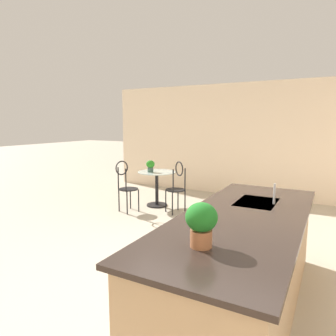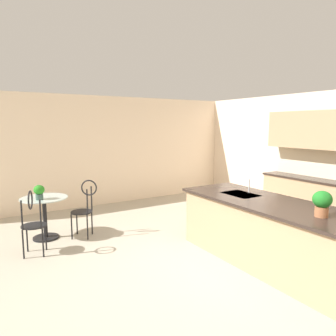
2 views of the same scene
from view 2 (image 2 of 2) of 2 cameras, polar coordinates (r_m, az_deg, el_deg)
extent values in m
plane|color=#B2A893|center=(4.67, 7.12, -17.59)|extent=(40.00, 40.00, 0.00)
cube|color=beige|center=(8.02, -12.12, 3.04)|extent=(0.12, 7.80, 2.70)
cube|color=tan|center=(4.86, 17.50, -11.27)|extent=(2.70, 0.96, 0.88)
cube|color=#2D231E|center=(4.73, 17.73, -6.00)|extent=(2.80, 1.06, 0.04)
cube|color=#B2B5BA|center=(5.09, 13.04, -4.78)|extent=(0.56, 0.40, 0.03)
cube|color=tan|center=(7.09, 25.77, -5.65)|extent=(2.40, 0.60, 0.88)
cube|color=#2D231E|center=(7.00, 25.99, -1.99)|extent=(2.44, 0.64, 0.04)
cube|color=beige|center=(7.10, 26.84, 0.69)|extent=(2.40, 0.04, 0.60)
cube|color=tan|center=(6.90, 26.41, 6.21)|extent=(2.40, 0.36, 0.76)
cylinder|color=black|center=(6.11, -21.25, -11.66)|extent=(0.44, 0.44, 0.03)
cylinder|color=black|center=(6.00, -21.43, -8.39)|extent=(0.07, 0.07, 0.69)
cylinder|color=#B2C6C1|center=(5.92, -21.60, -5.09)|extent=(0.80, 0.80, 0.01)
cylinder|color=black|center=(5.56, -24.20, -11.48)|extent=(0.03, 0.03, 0.45)
cylinder|color=black|center=(5.51, -21.29, -11.49)|extent=(0.03, 0.03, 0.45)
cylinder|color=black|center=(5.31, -24.79, -12.46)|extent=(0.03, 0.03, 0.45)
cylinder|color=black|center=(5.25, -21.73, -12.49)|extent=(0.03, 0.03, 0.45)
cylinder|color=black|center=(5.33, -23.14, -9.60)|extent=(0.48, 0.48, 0.02)
cylinder|color=black|center=(5.16, -25.00, -7.80)|extent=(0.03, 0.03, 0.45)
cylinder|color=black|center=(5.11, -22.12, -7.79)|extent=(0.03, 0.03, 0.45)
torus|color=black|center=(5.08, -23.71, -5.35)|extent=(0.28, 0.11, 0.28)
cylinder|color=black|center=(5.85, -17.08, -10.19)|extent=(0.03, 0.03, 0.45)
cylinder|color=black|center=(6.10, -16.20, -9.40)|extent=(0.03, 0.03, 0.45)
cylinder|color=black|center=(5.76, -14.41, -10.36)|extent=(0.03, 0.03, 0.45)
cylinder|color=black|center=(6.02, -13.63, -9.55)|extent=(0.03, 0.03, 0.45)
cylinder|color=black|center=(5.86, -15.41, -7.68)|extent=(0.53, 0.53, 0.02)
cylinder|color=black|center=(5.64, -14.44, -5.99)|extent=(0.03, 0.03, 0.45)
cylinder|color=black|center=(5.89, -13.71, -5.39)|extent=(0.03, 0.03, 0.45)
torus|color=black|center=(5.72, -14.14, -3.49)|extent=(0.18, 0.25, 0.28)
cylinder|color=#B2B5BA|center=(5.19, 14.50, -3.18)|extent=(0.02, 0.02, 0.22)
cylinder|color=#385147|center=(5.79, -22.29, -4.84)|extent=(0.12, 0.12, 0.10)
ellipsoid|color=#267D1F|center=(5.76, -22.36, -3.67)|extent=(0.18, 0.18, 0.16)
cylinder|color=#9E603D|center=(4.17, 26.08, -7.15)|extent=(0.15, 0.15, 0.12)
ellipsoid|color=#1B6A20|center=(4.14, 26.20, -5.11)|extent=(0.22, 0.22, 0.20)
camera|label=1|loc=(4.21, 54.74, 1.39)|focal=32.44mm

